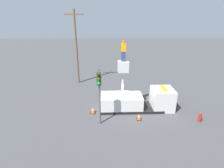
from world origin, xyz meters
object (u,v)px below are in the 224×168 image
(traffic_cone_rear, at_px, (93,110))
(worker, at_px, (124,51))
(fire_hydrant, at_px, (200,117))
(traffic_cone_curbside, at_px, (139,117))
(bucket_truck, at_px, (137,100))
(traffic_light_pole, at_px, (99,87))
(utility_pole, at_px, (76,46))

(traffic_cone_rear, bearing_deg, worker, 13.76)
(fire_hydrant, bearing_deg, traffic_cone_curbside, 174.01)
(bucket_truck, relative_size, traffic_cone_rear, 10.71)
(worker, bearing_deg, traffic_light_pole, -128.88)
(bucket_truck, xyz_separation_m, traffic_light_pole, (-3.36, -2.48, 2.40))
(fire_hydrant, distance_m, traffic_cone_curbside, 4.93)
(fire_hydrant, bearing_deg, utility_pole, 139.19)
(bucket_truck, xyz_separation_m, fire_hydrant, (4.80, -2.40, -0.44))
(traffic_cone_rear, distance_m, utility_pole, 9.48)
(bucket_truck, height_order, fire_hydrant, bucket_truck)
(utility_pole, bearing_deg, traffic_cone_rear, -73.23)
(traffic_light_pole, bearing_deg, worker, 51.12)
(bucket_truck, bearing_deg, traffic_cone_curbside, -93.13)
(traffic_light_pole, height_order, fire_hydrant, traffic_light_pole)
(traffic_cone_curbside, relative_size, utility_pole, 0.06)
(worker, xyz_separation_m, traffic_cone_curbside, (1.26, -1.89, -5.17))
(worker, xyz_separation_m, fire_hydrant, (6.16, -2.40, -5.03))
(utility_pole, bearing_deg, traffic_cone_curbside, -55.39)
(worker, xyz_separation_m, traffic_light_pole, (-2.00, -2.48, -2.19))
(traffic_cone_curbside, height_order, utility_pole, utility_pole)
(fire_hydrant, relative_size, traffic_cone_curbside, 1.47)
(worker, relative_size, traffic_cone_rear, 2.80)
(worker, relative_size, fire_hydrant, 2.03)
(worker, height_order, fire_hydrant, worker)
(bucket_truck, height_order, traffic_cone_curbside, bucket_truck)
(traffic_light_pole, xyz_separation_m, fire_hydrant, (8.15, 0.08, -2.84))
(fire_hydrant, height_order, utility_pole, utility_pole)
(traffic_cone_curbside, bearing_deg, worker, 123.64)
(traffic_light_pole, height_order, utility_pole, utility_pole)
(traffic_light_pole, relative_size, traffic_cone_rear, 7.37)
(worker, xyz_separation_m, traffic_cone_rear, (-2.69, -0.66, -5.15))
(bucket_truck, xyz_separation_m, utility_pole, (-6.45, 7.31, 3.97))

